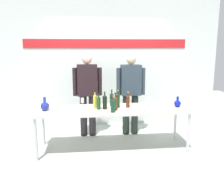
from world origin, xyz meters
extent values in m
plane|color=#AFB8AD|center=(0.00, 0.00, 0.00)|extent=(10.00, 10.00, 0.00)
cube|color=silver|center=(0.00, 1.40, 1.50)|extent=(5.25, 0.10, 3.00)
cube|color=red|center=(0.00, 1.35, 1.90)|extent=(3.68, 0.01, 0.20)
cube|color=beige|center=(0.00, 0.00, 0.74)|extent=(2.69, 0.71, 0.04)
cylinder|color=silver|center=(-1.29, -0.31, 0.36)|extent=(0.05, 0.05, 0.72)
cylinder|color=silver|center=(1.29, -0.31, 0.36)|extent=(0.05, 0.05, 0.72)
cylinder|color=silver|center=(-1.29, 0.31, 0.36)|extent=(0.05, 0.05, 0.72)
cylinder|color=silver|center=(1.29, 0.31, 0.36)|extent=(0.05, 0.05, 0.72)
sphere|color=navy|center=(-1.17, -0.01, 0.84)|extent=(0.15, 0.15, 0.15)
cylinder|color=navy|center=(-1.17, -0.01, 0.95)|extent=(0.04, 0.04, 0.10)
sphere|color=#0F1BAE|center=(1.18, -0.01, 0.82)|extent=(0.12, 0.12, 0.12)
cylinder|color=#0F1BAE|center=(1.18, -0.01, 0.91)|extent=(0.04, 0.04, 0.08)
cylinder|color=black|center=(-0.54, 0.70, 0.43)|extent=(0.14, 0.14, 0.86)
cylinder|color=black|center=(-0.36, 0.70, 0.43)|extent=(0.14, 0.14, 0.86)
cube|color=black|center=(-0.45, 0.70, 1.17)|extent=(0.40, 0.22, 0.63)
cylinder|color=black|center=(-0.70, 0.70, 1.14)|extent=(0.09, 0.09, 0.57)
cylinder|color=black|center=(-0.20, 0.70, 1.14)|extent=(0.09, 0.09, 0.57)
sphere|color=beige|center=(-0.45, 0.70, 1.60)|extent=(0.20, 0.20, 0.20)
cylinder|color=black|center=(0.35, 0.70, 0.43)|extent=(0.14, 0.14, 0.85)
cylinder|color=black|center=(0.54, 0.70, 0.43)|extent=(0.14, 0.14, 0.85)
cube|color=#2C3B46|center=(0.45, 0.70, 1.16)|extent=(0.41, 0.22, 0.63)
cylinder|color=#2C3B46|center=(0.19, 0.70, 1.13)|extent=(0.09, 0.09, 0.56)
cylinder|color=#2C3B46|center=(0.70, 0.70, 1.13)|extent=(0.09, 0.09, 0.56)
sphere|color=#D6B58F|center=(0.45, 0.70, 1.58)|extent=(0.20, 0.20, 0.20)
cylinder|color=#492D18|center=(0.03, -0.10, 0.86)|extent=(0.07, 0.07, 0.20)
cone|color=#492D18|center=(0.03, -0.10, 0.98)|extent=(0.07, 0.07, 0.03)
cylinder|color=#492D18|center=(0.03, -0.10, 1.01)|extent=(0.03, 0.03, 0.08)
cylinder|color=black|center=(0.03, -0.10, 1.06)|extent=(0.03, 0.03, 0.02)
cylinder|color=#15341C|center=(0.00, 0.20, 0.87)|extent=(0.07, 0.07, 0.21)
cone|color=#15341C|center=(0.00, 0.20, 0.99)|extent=(0.07, 0.07, 0.03)
cylinder|color=#15341C|center=(0.00, 0.20, 1.02)|extent=(0.02, 0.02, 0.09)
cylinder|color=gold|center=(0.00, 0.20, 1.07)|extent=(0.03, 0.03, 0.02)
cylinder|color=gold|center=(-0.31, 0.06, 0.88)|extent=(0.07, 0.07, 0.22)
cone|color=gold|center=(-0.31, 0.06, 1.00)|extent=(0.07, 0.07, 0.03)
cylinder|color=gold|center=(-0.31, 0.06, 1.02)|extent=(0.03, 0.03, 0.07)
cylinder|color=black|center=(-0.31, 0.06, 1.06)|extent=(0.03, 0.03, 0.02)
cylinder|color=black|center=(-0.14, -0.02, 0.88)|extent=(0.08, 0.08, 0.23)
cone|color=black|center=(-0.14, -0.02, 1.00)|extent=(0.08, 0.08, 0.03)
cylinder|color=black|center=(-0.14, -0.02, 1.03)|extent=(0.02, 0.02, 0.08)
cylinder|color=gold|center=(-0.14, -0.02, 1.08)|extent=(0.03, 0.03, 0.02)
cylinder|color=#103723|center=(-0.02, -0.23, 0.86)|extent=(0.07, 0.07, 0.20)
cone|color=#103723|center=(-0.02, -0.23, 0.98)|extent=(0.07, 0.07, 0.03)
cylinder|color=#103723|center=(-0.02, -0.23, 1.00)|extent=(0.02, 0.02, 0.06)
cylinder|color=red|center=(-0.02, -0.23, 1.04)|extent=(0.03, 0.03, 0.02)
cylinder|color=#562310|center=(0.28, 0.05, 0.86)|extent=(0.06, 0.06, 0.20)
cone|color=#562310|center=(0.28, 0.05, 0.98)|extent=(0.06, 0.06, 0.03)
cylinder|color=#562310|center=(0.28, 0.05, 1.00)|extent=(0.03, 0.03, 0.07)
cylinder|color=gold|center=(0.28, 0.05, 1.04)|extent=(0.03, 0.03, 0.02)
cylinder|color=#173415|center=(0.10, 0.07, 0.88)|extent=(0.06, 0.06, 0.23)
cone|color=#173415|center=(0.10, 0.07, 1.01)|extent=(0.06, 0.06, 0.03)
cylinder|color=#173415|center=(0.10, 0.07, 1.03)|extent=(0.02, 0.02, 0.07)
cylinder|color=gold|center=(0.10, 0.07, 1.07)|extent=(0.03, 0.03, 0.02)
cylinder|color=#1A401B|center=(-0.25, -0.02, 0.87)|extent=(0.07, 0.07, 0.21)
cone|color=#1A401B|center=(-0.25, -0.02, 0.98)|extent=(0.07, 0.07, 0.03)
cylinder|color=#1A401B|center=(-0.25, -0.02, 1.00)|extent=(0.02, 0.02, 0.07)
cylinder|color=black|center=(-0.25, -0.02, 1.05)|extent=(0.03, 0.03, 0.02)
cylinder|color=white|center=(-0.54, 0.17, 0.76)|extent=(0.06, 0.06, 0.00)
cylinder|color=white|center=(-0.54, 0.17, 0.80)|extent=(0.01, 0.01, 0.08)
cylinder|color=white|center=(-0.54, 0.17, 0.89)|extent=(0.06, 0.06, 0.09)
cylinder|color=white|center=(-0.99, -0.13, 0.76)|extent=(0.06, 0.06, 0.00)
cylinder|color=white|center=(-0.99, -0.13, 0.79)|extent=(0.01, 0.01, 0.06)
cylinder|color=white|center=(-0.99, -0.13, 0.85)|extent=(0.06, 0.06, 0.07)
cylinder|color=white|center=(-1.00, 0.26, 0.76)|extent=(0.05, 0.05, 0.00)
cylinder|color=white|center=(-1.00, 0.26, 0.80)|extent=(0.01, 0.01, 0.06)
cylinder|color=white|center=(-1.00, 0.26, 0.87)|extent=(0.07, 0.07, 0.08)
cylinder|color=white|center=(0.41, -0.30, 0.76)|extent=(0.05, 0.05, 0.00)
cylinder|color=white|center=(0.41, -0.30, 0.80)|extent=(0.01, 0.01, 0.07)
cylinder|color=white|center=(0.41, -0.30, 0.87)|extent=(0.06, 0.06, 0.07)
cylinder|color=white|center=(0.99, 0.26, 0.76)|extent=(0.06, 0.06, 0.00)
cylinder|color=white|center=(0.99, 0.26, 0.80)|extent=(0.01, 0.01, 0.06)
cylinder|color=white|center=(0.99, 0.26, 0.87)|extent=(0.06, 0.06, 0.08)
cylinder|color=white|center=(0.52, -0.21, 0.76)|extent=(0.06, 0.06, 0.00)
cylinder|color=white|center=(0.52, -0.21, 0.80)|extent=(0.01, 0.01, 0.07)
cylinder|color=white|center=(0.52, -0.21, 0.88)|extent=(0.07, 0.07, 0.08)
cylinder|color=white|center=(0.68, 0.13, 0.76)|extent=(0.06, 0.06, 0.00)
cylinder|color=white|center=(0.68, 0.13, 0.79)|extent=(0.01, 0.01, 0.06)
cylinder|color=white|center=(0.68, 0.13, 0.86)|extent=(0.07, 0.07, 0.09)
camera|label=1|loc=(-0.41, -3.90, 1.87)|focal=36.67mm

